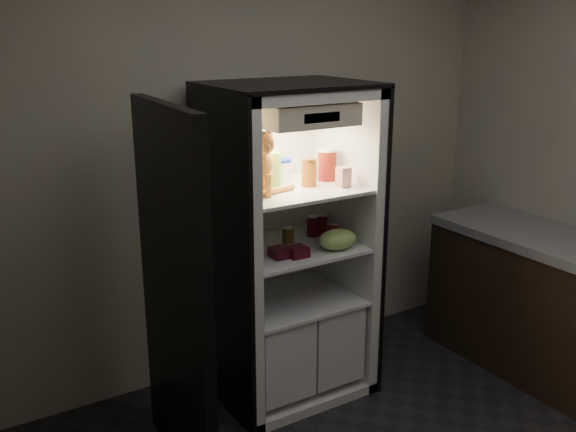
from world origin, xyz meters
The scene contains 16 objects.
room_shell centered at (0.00, 0.00, 1.62)m, with size 3.60×3.60×3.60m.
refrigerator centered at (0.00, 1.38, 0.79)m, with size 0.90×0.72×1.88m.
fridge_door centered at (-0.85, 1.00, 0.91)m, with size 0.11×0.87×1.85m.
tabby_cat centered at (-0.23, 1.31, 1.44)m, with size 0.33×0.38×0.39m.
parmesan_shaker centered at (-0.06, 1.40, 1.39)m, with size 0.08×0.08×0.20m.
mayo_tub centered at (0.03, 1.46, 1.36)m, with size 0.10×0.10×0.14m.
salsa_jar centered at (0.10, 1.29, 1.37)m, with size 0.09×0.09×0.16m.
pepper_jar centered at (0.27, 1.36, 1.38)m, with size 0.11×0.11×0.19m.
cream_carton centered at (0.26, 1.17, 1.35)m, with size 0.07×0.07×0.11m, color white.
soda_can_a centered at (0.20, 1.40, 1.00)m, with size 0.07×0.07×0.13m.
soda_can_b centered at (0.26, 1.39, 1.01)m, with size 0.07×0.07×0.13m.
soda_can_c centered at (0.23, 1.23, 1.00)m, with size 0.07×0.07×0.12m.
condiment_jar centered at (0.02, 1.38, 0.99)m, with size 0.07×0.07×0.10m.
grape_bag centered at (0.20, 1.13, 1.00)m, with size 0.23×0.17×0.12m, color #93C65C.
berry_box_left centered at (-0.15, 1.19, 0.97)m, with size 0.11×0.11×0.05m, color #530D20.
berry_box_right centered at (-0.07, 1.15, 0.97)m, with size 0.11×0.11×0.05m, color #530D20.
Camera 1 is at (-1.87, -1.67, 2.17)m, focal length 40.00 mm.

